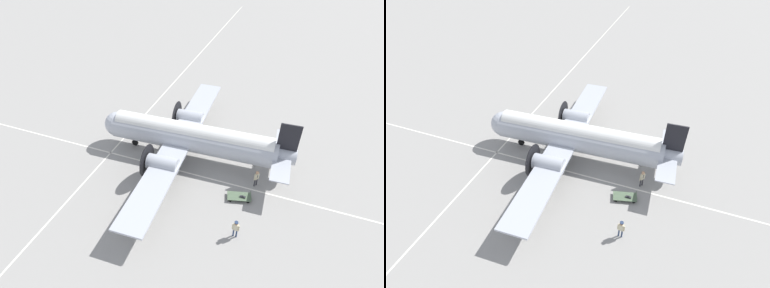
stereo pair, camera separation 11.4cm
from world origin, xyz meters
TOP-DOWN VIEW (x-y plane):
  - ground_plane at (0.00, 0.00)m, footprint 300.00×300.00m
  - apron_line_eastwest at (0.00, -2.37)m, footprint 120.00×0.16m
  - apron_line_northsouth at (-8.36, 0.00)m, footprint 0.16×120.00m
  - airliner_main at (-0.44, -0.02)m, footprint 19.63×23.82m
  - crew_foreground at (6.49, -7.79)m, footprint 0.61×0.31m
  - passenger_boarding at (6.97, -1.74)m, footprint 0.42×0.51m
  - suitcase_near_door at (6.23, -3.87)m, footprint 0.50×0.18m
  - baggage_cart at (5.93, -3.84)m, footprint 2.30×1.56m
  - traffic_cone at (-1.73, -9.71)m, footprint 0.46×0.46m

SIDE VIEW (x-z plane):
  - ground_plane at x=0.00m, z-range 0.00..0.00m
  - apron_line_eastwest at x=0.00m, z-range 0.00..0.01m
  - apron_line_northsouth at x=-8.36m, z-range 0.00..0.01m
  - suitcase_near_door at x=6.23m, z-range -0.02..0.46m
  - baggage_cart at x=5.93m, z-range 0.00..0.56m
  - traffic_cone at x=-1.73m, z-range -0.02..0.58m
  - passenger_boarding at x=6.97m, z-range 0.20..2.02m
  - crew_foreground at x=6.49m, z-range 0.23..2.02m
  - airliner_main at x=-0.44m, z-range -0.41..5.59m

